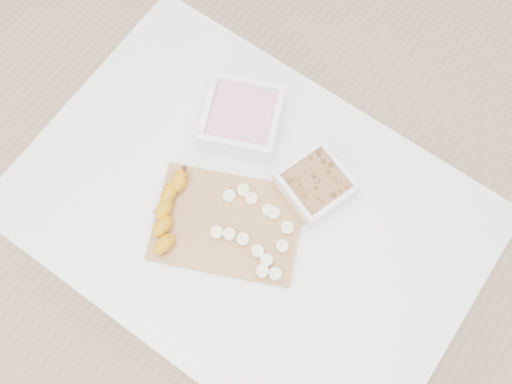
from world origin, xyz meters
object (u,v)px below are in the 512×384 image
Objects in this scene: bowl_yogurt at (242,119)px; bowl_granola at (315,185)px; table at (249,223)px; cutting_board at (227,224)px; banana at (169,213)px.

bowl_yogurt reaches higher than bowl_granola.
bowl_yogurt is at bearing 128.94° from table.
banana is (-0.11, -0.06, 0.02)m from cutting_board.
table is 4.58× the size of bowl_yogurt.
table is 0.12m from cutting_board.
bowl_yogurt is 1.27× the size of bowl_granola.
bowl_granola is at bearing 57.94° from cutting_board.
bowl_granola is 0.21m from cutting_board.
table is at bearing 69.01° from cutting_board.
bowl_yogurt is 1.15× the size of banana.
bowl_granola is at bearing -8.87° from bowl_yogurt.
bowl_yogurt is (-0.13, 0.16, 0.14)m from table.
banana reaches higher than table.
bowl_yogurt is 0.22m from bowl_granola.
cutting_board is 1.64× the size of banana.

